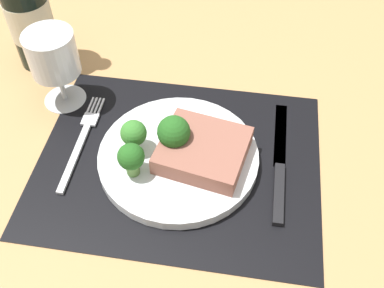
% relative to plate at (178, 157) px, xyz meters
% --- Properties ---
extents(ground_plane, '(1.40, 1.10, 0.03)m').
position_rel_plate_xyz_m(ground_plane, '(0.00, 0.00, -0.03)').
color(ground_plane, tan).
extents(placemat, '(0.41, 0.33, 0.00)m').
position_rel_plate_xyz_m(placemat, '(0.00, 0.00, -0.01)').
color(placemat, black).
rests_on(placemat, ground_plane).
extents(plate, '(0.23, 0.23, 0.02)m').
position_rel_plate_xyz_m(plate, '(0.00, 0.00, 0.00)').
color(plate, silver).
rests_on(plate, placemat).
extents(steak, '(0.14, 0.13, 0.03)m').
position_rel_plate_xyz_m(steak, '(0.04, -0.00, 0.02)').
color(steak, '#8C5647').
rests_on(steak, plate).
extents(broccoli_near_fork, '(0.04, 0.04, 0.05)m').
position_rel_plate_xyz_m(broccoli_near_fork, '(-0.06, -0.04, 0.04)').
color(broccoli_near_fork, '#5B8942').
rests_on(broccoli_near_fork, plate).
extents(broccoli_near_steak, '(0.04, 0.04, 0.05)m').
position_rel_plate_xyz_m(broccoli_near_steak, '(-0.06, 0.00, 0.04)').
color(broccoli_near_steak, '#6B994C').
rests_on(broccoli_near_steak, plate).
extents(broccoli_center, '(0.05, 0.05, 0.06)m').
position_rel_plate_xyz_m(broccoli_center, '(-0.01, 0.01, 0.05)').
color(broccoli_center, '#5B8942').
rests_on(broccoli_center, plate).
extents(fork, '(0.02, 0.19, 0.01)m').
position_rel_plate_xyz_m(fork, '(-0.15, 0.01, -0.01)').
color(fork, silver).
rests_on(fork, placemat).
extents(knife, '(0.02, 0.23, 0.01)m').
position_rel_plate_xyz_m(knife, '(0.15, 0.01, -0.00)').
color(knife, black).
rests_on(knife, placemat).
extents(wine_bottle, '(0.08, 0.08, 0.30)m').
position_rel_plate_xyz_m(wine_bottle, '(-0.28, 0.19, 0.09)').
color(wine_bottle, black).
rests_on(wine_bottle, ground_plane).
extents(wine_glass, '(0.08, 0.08, 0.13)m').
position_rel_plate_xyz_m(wine_glass, '(-0.21, 0.10, 0.08)').
color(wine_glass, silver).
rests_on(wine_glass, ground_plane).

